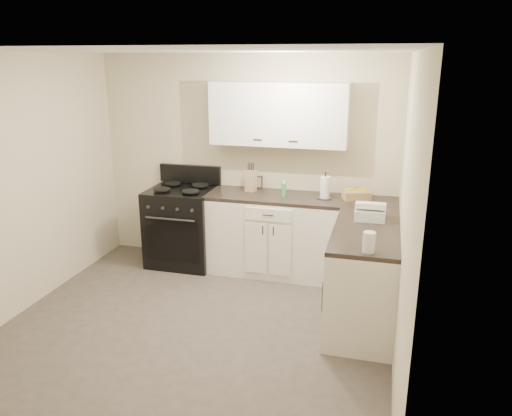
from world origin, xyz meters
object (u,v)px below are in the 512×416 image
(countertop_grill, at_px, (370,214))
(knife_block, at_px, (251,181))
(paper_towel, at_px, (325,188))
(wicker_basket, at_px, (356,195))
(stove, at_px, (183,227))

(countertop_grill, bearing_deg, knife_block, 152.67)
(knife_block, xyz_separation_m, paper_towel, (0.88, -0.10, 0.00))
(paper_towel, relative_size, wicker_basket, 0.88)
(paper_towel, bearing_deg, stove, -178.80)
(paper_towel, bearing_deg, wicker_basket, 9.36)
(countertop_grill, bearing_deg, wicker_basket, 104.52)
(stove, height_order, knife_block, knife_block)
(wicker_basket, bearing_deg, knife_block, 178.13)
(paper_towel, distance_m, countertop_grill, 0.82)
(knife_block, height_order, countertop_grill, knife_block)
(stove, relative_size, paper_towel, 3.80)
(stove, distance_m, paper_towel, 1.81)
(paper_towel, relative_size, countertop_grill, 0.87)
(knife_block, bearing_deg, stove, -158.55)
(stove, xyz_separation_m, wicker_basket, (2.05, 0.09, 0.53))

